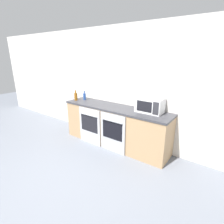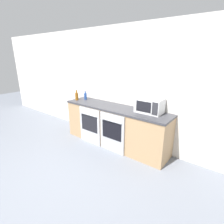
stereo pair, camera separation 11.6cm
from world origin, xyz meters
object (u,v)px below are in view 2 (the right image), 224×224
(bottle_amber, at_px, (77,96))
(bottle_blue, at_px, (85,96))
(oven_left, at_px, (90,126))
(oven_right, at_px, (112,133))
(microwave, at_px, (150,105))

(bottle_amber, xyz_separation_m, bottle_blue, (0.13, 0.17, -0.01))
(oven_left, xyz_separation_m, bottle_blue, (-0.50, 0.38, 0.56))
(oven_left, bearing_deg, oven_right, 0.00)
(oven_right, height_order, bottle_amber, bottle_amber)
(microwave, bearing_deg, oven_left, -162.13)
(microwave, xyz_separation_m, bottle_blue, (-1.76, -0.02, -0.06))
(oven_left, bearing_deg, microwave, 17.87)
(oven_right, distance_m, microwave, 0.96)
(bottle_blue, bearing_deg, microwave, 0.74)
(oven_left, height_order, oven_right, same)
(oven_right, height_order, microwave, microwave)
(oven_left, bearing_deg, bottle_blue, 142.78)
(oven_left, bearing_deg, bottle_amber, 161.55)
(oven_right, xyz_separation_m, bottle_blue, (-1.15, 0.38, 0.56))
(bottle_amber, bearing_deg, bottle_blue, 52.06)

